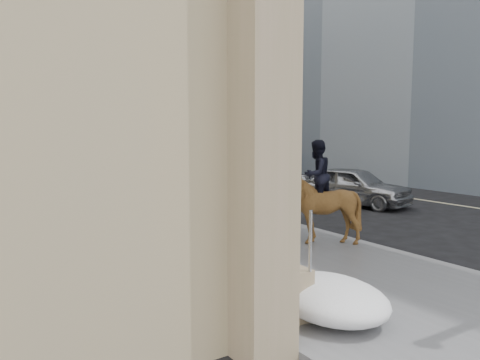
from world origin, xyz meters
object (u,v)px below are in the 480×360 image
at_px(pedestrian, 262,205).
at_px(car_silver, 354,186).
at_px(car_grey, 256,164).
at_px(mounted_horse_right, 318,202).
at_px(mounted_horse_left, 188,203).

relative_size(pedestrian, car_silver, 0.38).
distance_m(car_silver, car_grey, 13.17).
distance_m(pedestrian, car_silver, 6.88).
distance_m(mounted_horse_right, pedestrian, 1.58).
height_order(mounted_horse_right, car_grey, mounted_horse_right).
bearing_deg(mounted_horse_right, mounted_horse_left, -27.42).
bearing_deg(pedestrian, mounted_horse_right, -61.67).
height_order(pedestrian, car_silver, pedestrian).
height_order(pedestrian, car_grey, pedestrian).
xyz_separation_m(mounted_horse_left, car_silver, (8.76, 3.27, -0.54)).
distance_m(mounted_horse_right, car_silver, 6.97).
bearing_deg(pedestrian, car_grey, 57.16).
relative_size(mounted_horse_right, pedestrian, 1.55).
bearing_deg(car_grey, car_silver, 69.06).
xyz_separation_m(pedestrian, car_silver, (6.31, 2.73, -0.20)).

